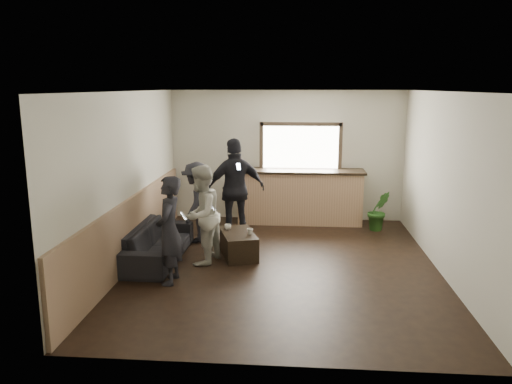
# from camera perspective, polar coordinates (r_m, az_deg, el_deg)

# --- Properties ---
(ground) EXTENTS (5.00, 6.00, 0.01)m
(ground) POSITION_cam_1_polar(r_m,az_deg,el_deg) (8.26, 2.95, -8.39)
(ground) COLOR black
(room_shell) EXTENTS (5.01, 6.01, 2.80)m
(room_shell) POSITION_cam_1_polar(r_m,az_deg,el_deg) (7.93, -2.27, 1.75)
(room_shell) COLOR silver
(room_shell) RESTS_ON ground
(bar_counter) EXTENTS (2.70, 0.68, 2.13)m
(bar_counter) POSITION_cam_1_polar(r_m,az_deg,el_deg) (10.68, 5.03, -0.14)
(bar_counter) COLOR tan
(bar_counter) RESTS_ON ground
(sofa) EXTENTS (0.84, 2.05, 0.59)m
(sofa) POSITION_cam_1_polar(r_m,az_deg,el_deg) (8.60, -11.27, -5.69)
(sofa) COLOR black
(sofa) RESTS_ON ground
(coffee_table) EXTENTS (0.79, 1.06, 0.42)m
(coffee_table) POSITION_cam_1_polar(r_m,az_deg,el_deg) (8.64, -2.04, -5.99)
(coffee_table) COLOR black
(coffee_table) RESTS_ON ground
(cup_a) EXTENTS (0.17, 0.17, 0.09)m
(cup_a) POSITION_cam_1_polar(r_m,az_deg,el_deg) (8.76, -3.26, -4.00)
(cup_a) COLOR silver
(cup_a) RESTS_ON coffee_table
(cup_b) EXTENTS (0.12, 0.12, 0.10)m
(cup_b) POSITION_cam_1_polar(r_m,az_deg,el_deg) (8.47, -0.67, -4.53)
(cup_b) COLOR silver
(cup_b) RESTS_ON coffee_table
(potted_plant) EXTENTS (0.53, 0.47, 0.82)m
(potted_plant) POSITION_cam_1_polar(r_m,az_deg,el_deg) (10.40, 13.84, -2.08)
(potted_plant) COLOR #2D6623
(potted_plant) RESTS_ON ground
(person_a) EXTENTS (0.46, 0.59, 1.61)m
(person_a) POSITION_cam_1_polar(r_m,az_deg,el_deg) (7.44, -9.88, -4.34)
(person_a) COLOR black
(person_a) RESTS_ON ground
(person_b) EXTENTS (0.84, 0.95, 1.64)m
(person_b) POSITION_cam_1_polar(r_m,az_deg,el_deg) (8.20, -6.28, -2.61)
(person_b) COLOR beige
(person_b) RESTS_ON ground
(person_c) EXTENTS (0.65, 1.03, 1.51)m
(person_c) POSITION_cam_1_polar(r_m,az_deg,el_deg) (9.35, -6.81, -1.19)
(person_c) COLOR black
(person_c) RESTS_ON ground
(person_d) EXTENTS (1.23, 0.87, 1.94)m
(person_d) POSITION_cam_1_polar(r_m,az_deg,el_deg) (9.40, -2.35, 0.28)
(person_d) COLOR black
(person_d) RESTS_ON ground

